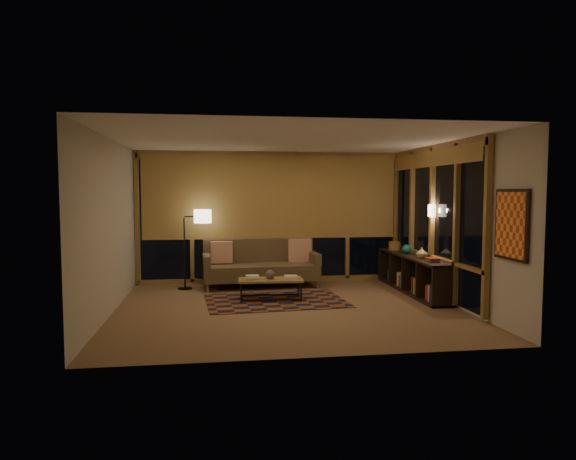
{
  "coord_description": "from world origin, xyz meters",
  "views": [
    {
      "loc": [
        -1.15,
        -8.1,
        1.89
      ],
      "look_at": [
        0.08,
        0.54,
        1.23
      ],
      "focal_mm": 32.0,
      "sensor_mm": 36.0,
      "label": 1
    }
  ],
  "objects": [
    {
      "name": "coffee_table",
      "position": [
        -0.21,
        0.66,
        0.19
      ],
      "size": [
        1.14,
        0.57,
        0.37
      ],
      "primitive_type": null,
      "rotation": [
        0.0,
        0.0,
        -0.05
      ],
      "color": "#AA8142",
      "rests_on": "floor"
    },
    {
      "name": "sofa",
      "position": [
        -0.26,
        1.92,
        0.46
      ],
      "size": [
        2.27,
        1.01,
        0.91
      ],
      "primitive_type": null,
      "rotation": [
        0.0,
        0.0,
        0.05
      ],
      "color": "brown",
      "rests_on": "floor"
    },
    {
      "name": "wall_art",
      "position": [
        2.71,
        -1.85,
        1.45
      ],
      "size": [
        0.06,
        0.74,
        0.94
      ],
      "primitive_type": null,
      "color": "red",
      "rests_on": "walls"
    },
    {
      "name": "bookshelf",
      "position": [
        2.49,
        1.0,
        0.35
      ],
      "size": [
        0.4,
        2.77,
        0.69
      ],
      "primitive_type": null,
      "color": "black",
      "rests_on": "floor"
    },
    {
      "name": "ceramic_pot",
      "position": [
        -0.21,
        0.67,
        0.45
      ],
      "size": [
        0.19,
        0.19,
        0.16
      ],
      "primitive_type": "sphere",
      "rotation": [
        0.0,
        0.0,
        -0.21
      ],
      "color": "black",
      "rests_on": "coffee_table"
    },
    {
      "name": "window_wall_right",
      "position": [
        2.68,
        0.6,
        1.35
      ],
      "size": [
        0.16,
        3.7,
        2.6
      ],
      "primitive_type": null,
      "color": "#AA8142",
      "rests_on": "walls"
    },
    {
      "name": "basket",
      "position": [
        2.47,
        1.89,
        0.78
      ],
      "size": [
        0.25,
        0.25,
        0.17
      ],
      "primitive_type": "cylinder",
      "rotation": [
        0.0,
        0.0,
        0.07
      ],
      "color": "#A1843E",
      "rests_on": "bookshelf"
    },
    {
      "name": "wall_sconce",
      "position": [
        2.62,
        0.45,
        1.55
      ],
      "size": [
        0.12,
        0.18,
        0.22
      ],
      "primitive_type": null,
      "color": "white",
      "rests_on": "walls"
    },
    {
      "name": "shelf_book_stack",
      "position": [
        2.49,
        0.09,
        0.73
      ],
      "size": [
        0.23,
        0.28,
        0.07
      ],
      "primitive_type": null,
      "rotation": [
        0.0,
        0.0,
        -0.21
      ],
      "color": "beige",
      "rests_on": "bookshelf"
    },
    {
      "name": "walls",
      "position": [
        0.0,
        0.0,
        1.35
      ],
      "size": [
        5.51,
        5.01,
        2.7
      ],
      "color": "beige",
      "rests_on": "floor"
    },
    {
      "name": "area_rug",
      "position": [
        -0.13,
        0.55,
        0.01
      ],
      "size": [
        2.47,
        1.74,
        0.01
      ],
      "primitive_type": "cube",
      "rotation": [
        0.0,
        0.0,
        0.08
      ],
      "color": "brown",
      "rests_on": "floor"
    },
    {
      "name": "floor_lamp",
      "position": [
        -1.74,
        1.9,
        0.77
      ],
      "size": [
        0.56,
        0.42,
        1.54
      ],
      "primitive_type": null,
      "rotation": [
        0.0,
        0.0,
        0.17
      ],
      "color": "black",
      "rests_on": "floor"
    },
    {
      "name": "book_stack_b",
      "position": [
        0.15,
        0.67,
        0.39
      ],
      "size": [
        0.25,
        0.2,
        0.05
      ],
      "primitive_type": null,
      "rotation": [
        0.0,
        0.0,
        -0.07
      ],
      "color": "beige",
      "rests_on": "coffee_table"
    },
    {
      "name": "vase",
      "position": [
        2.49,
        0.55,
        0.79
      ],
      "size": [
        0.2,
        0.2,
        0.2
      ],
      "primitive_type": "imported",
      "rotation": [
        0.0,
        0.0,
        -0.03
      ],
      "color": "tan",
      "rests_on": "bookshelf"
    },
    {
      "name": "ceiling",
      "position": [
        0.0,
        0.0,
        2.7
      ],
      "size": [
        5.5,
        5.0,
        0.01
      ],
      "primitive_type": "cube",
      "color": "white",
      "rests_on": "walls"
    },
    {
      "name": "pillow_left",
      "position": [
        -1.03,
        2.02,
        0.67
      ],
      "size": [
        0.43,
        0.15,
        0.43
      ],
      "primitive_type": null,
      "rotation": [
        0.0,
        0.0,
        0.01
      ],
      "color": "#BA411E",
      "rests_on": "sofa"
    },
    {
      "name": "pillow_right",
      "position": [
        0.54,
        2.13,
        0.69
      ],
      "size": [
        0.47,
        0.16,
        0.47
      ],
      "primitive_type": null,
      "rotation": [
        0.0,
        0.0,
        -0.02
      ],
      "color": "#BA411E",
      "rests_on": "sofa"
    },
    {
      "name": "teal_bowl",
      "position": [
        2.49,
        1.27,
        0.78
      ],
      "size": [
        0.22,
        0.22,
        0.17
      ],
      "primitive_type": "sphere",
      "rotation": [
        0.0,
        0.0,
        -0.28
      ],
      "color": "#166C67",
      "rests_on": "bookshelf"
    },
    {
      "name": "book_stack_a",
      "position": [
        -0.53,
        0.65,
        0.4
      ],
      "size": [
        0.22,
        0.17,
        0.06
      ],
      "primitive_type": null,
      "rotation": [
        0.0,
        0.0,
        0.01
      ],
      "color": "beige",
      "rests_on": "coffee_table"
    },
    {
      "name": "floor",
      "position": [
        0.0,
        0.0,
        0.0
      ],
      "size": [
        5.5,
        5.0,
        0.01
      ],
      "primitive_type": "cube",
      "color": "brown",
      "rests_on": "ground"
    },
    {
      "name": "window_wall_back",
      "position": [
        0.0,
        2.43,
        1.35
      ],
      "size": [
        5.3,
        0.16,
        2.6
      ],
      "primitive_type": null,
      "color": "#AA8142",
      "rests_on": "walls"
    }
  ]
}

